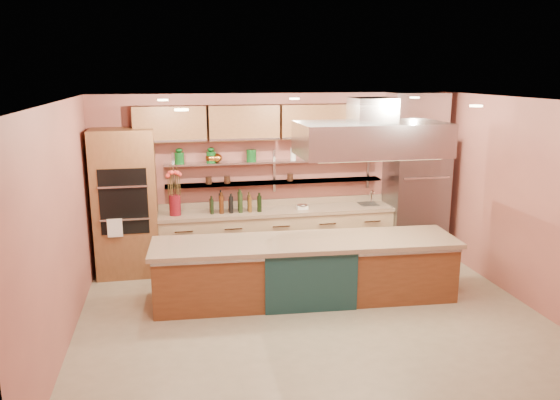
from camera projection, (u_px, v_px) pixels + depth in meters
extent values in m
cube|color=gray|center=(313.00, 320.00, 7.10)|extent=(6.00, 5.00, 0.02)
cube|color=black|center=(317.00, 101.00, 6.46)|extent=(6.00, 5.00, 0.02)
cube|color=#A35A4D|center=(277.00, 178.00, 9.16)|extent=(6.00, 0.04, 2.80)
cube|color=#A35A4D|center=(395.00, 293.00, 4.39)|extent=(6.00, 0.04, 2.80)
cube|color=#A35A4D|center=(60.00, 228.00, 6.20)|extent=(0.04, 5.00, 2.80)
cube|color=#A35A4D|center=(530.00, 204.00, 7.35)|extent=(0.04, 5.00, 2.80)
cube|color=brown|center=(126.00, 203.00, 8.45)|extent=(0.95, 0.64, 2.30)
cube|color=slate|center=(415.00, 197.00, 9.35)|extent=(0.95, 0.72, 2.10)
cube|color=#9F815F|center=(277.00, 236.00, 9.08)|extent=(3.84, 0.64, 0.93)
cube|color=#B2B5B9|center=(275.00, 182.00, 9.04)|extent=(3.60, 0.26, 0.03)
cube|color=#B2B5B9|center=(275.00, 161.00, 8.96)|extent=(3.60, 0.26, 0.03)
cube|color=brown|center=(279.00, 122.00, 8.77)|extent=(4.60, 0.36, 0.55)
cube|color=#B2B5B9|center=(371.00, 139.00, 7.39)|extent=(2.00, 1.00, 0.45)
cube|color=#FFE5A5|center=(312.00, 103.00, 6.65)|extent=(4.00, 2.80, 0.02)
cube|color=brown|center=(305.00, 270.00, 7.64)|extent=(4.19, 1.14, 0.86)
cylinder|color=maroon|center=(175.00, 205.00, 8.57)|extent=(0.23, 0.23, 0.32)
cube|color=black|center=(235.00, 204.00, 8.76)|extent=(0.91, 0.56, 0.28)
cube|color=white|center=(302.00, 206.00, 8.99)|extent=(0.21, 0.19, 0.10)
cylinder|color=white|center=(371.00, 197.00, 9.31)|extent=(0.03, 0.03, 0.23)
ellipsoid|color=#B96F2A|center=(217.00, 158.00, 8.76)|extent=(0.21, 0.21, 0.15)
cylinder|color=#0F4717|center=(251.00, 155.00, 8.86)|extent=(0.20, 0.20, 0.19)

